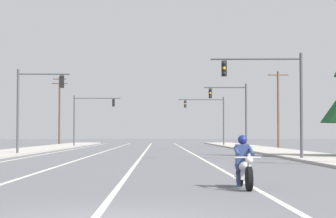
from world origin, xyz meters
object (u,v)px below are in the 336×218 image
at_px(traffic_signal_near_left, 33,99).
at_px(traffic_signal_mid_left, 88,112).
at_px(utility_pole_right_far, 278,108).
at_px(motorcycle_with_rider, 244,167).
at_px(traffic_signal_near_right, 275,89).
at_px(traffic_signal_mid_right, 234,107).
at_px(utility_pole_left_far, 59,108).
at_px(traffic_signal_far_right, 210,113).

bearing_deg(traffic_signal_near_left, traffic_signal_mid_left, 88.89).
xyz_separation_m(traffic_signal_mid_left, utility_pole_right_far, (21.55, -8.10, 0.24)).
relative_size(motorcycle_with_rider, traffic_signal_mid_left, 0.35).
xyz_separation_m(traffic_signal_near_right, utility_pole_right_far, (6.32, 32.41, 0.26)).
xyz_separation_m(traffic_signal_near_left, traffic_signal_mid_right, (16.17, 13.03, 0.01)).
bearing_deg(traffic_signal_mid_right, traffic_signal_near_left, -141.15).
bearing_deg(traffic_signal_mid_left, traffic_signal_mid_right, -49.11).
bearing_deg(traffic_signal_mid_right, motorcycle_with_rider, -96.46).
distance_m(traffic_signal_near_left, utility_pole_right_far, 31.87).
xyz_separation_m(traffic_signal_near_right, utility_pole_left_far, (-20.88, 54.92, 1.14)).
bearing_deg(traffic_signal_mid_right, traffic_signal_near_right, -90.87).
distance_m(traffic_signal_mid_left, utility_pole_right_far, 23.03).
distance_m(traffic_signal_near_right, traffic_signal_mid_right, 22.53).
xyz_separation_m(traffic_signal_near_right, traffic_signal_mid_left, (-15.23, 40.51, 0.02)).
xyz_separation_m(traffic_signal_near_left, utility_pole_right_far, (22.15, 22.91, 0.35)).
xyz_separation_m(traffic_signal_mid_left, utility_pole_left_far, (-5.65, 14.41, 1.12)).
bearing_deg(motorcycle_with_rider, utility_pole_left_far, 102.52).
xyz_separation_m(motorcycle_with_rider, traffic_signal_near_left, (-11.43, 28.81, 3.44)).
xyz_separation_m(motorcycle_with_rider, traffic_signal_mid_right, (4.74, 41.84, 3.46)).
bearing_deg(traffic_signal_near_right, utility_pole_right_far, 78.96).
height_order(traffic_signal_mid_left, utility_pole_right_far, utility_pole_right_far).
distance_m(motorcycle_with_rider, traffic_signal_near_left, 31.19).
bearing_deg(traffic_signal_near_left, utility_pole_right_far, 45.96).
bearing_deg(traffic_signal_far_right, traffic_signal_mid_left, -169.33).
bearing_deg(utility_pole_right_far, traffic_signal_mid_left, 159.40).
distance_m(traffic_signal_near_right, traffic_signal_mid_left, 43.28).
distance_m(traffic_signal_near_left, traffic_signal_mid_left, 31.01).
height_order(traffic_signal_mid_right, utility_pole_left_far, utility_pole_left_far).
distance_m(traffic_signal_mid_right, traffic_signal_mid_left, 23.79).
relative_size(traffic_signal_mid_right, utility_pole_left_far, 0.63).
bearing_deg(utility_pole_right_far, motorcycle_with_rider, -101.71).
xyz_separation_m(traffic_signal_near_right, traffic_signal_near_left, (-15.83, 9.50, -0.10)).
distance_m(motorcycle_with_rider, utility_pole_left_far, 76.18).
bearing_deg(traffic_signal_far_right, traffic_signal_near_right, -89.75).
bearing_deg(traffic_signal_mid_left, motorcycle_with_rider, -79.74).
height_order(traffic_signal_mid_right, utility_pole_right_far, utility_pole_right_far).
height_order(motorcycle_with_rider, traffic_signal_far_right, traffic_signal_far_right).
relative_size(traffic_signal_near_left, traffic_signal_mid_left, 1.00).
height_order(traffic_signal_near_left, traffic_signal_far_right, same).
distance_m(traffic_signal_near_left, traffic_signal_far_right, 37.28).
bearing_deg(utility_pole_right_far, traffic_signal_near_right, -101.04).
relative_size(traffic_signal_mid_right, traffic_signal_mid_left, 1.00).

